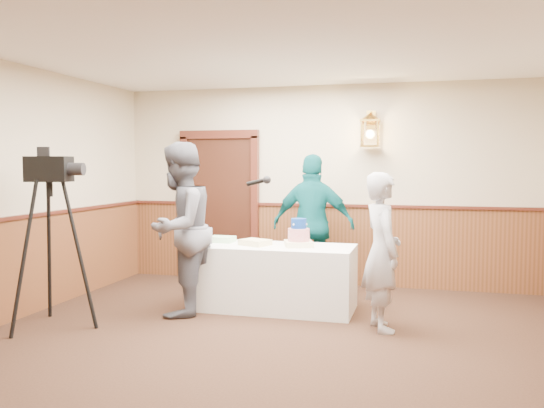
{
  "coord_description": "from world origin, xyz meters",
  "views": [
    {
      "loc": [
        1.33,
        -4.54,
        1.7
      ],
      "look_at": [
        -0.34,
        1.7,
        1.25
      ],
      "focal_mm": 38.0,
      "sensor_mm": 36.0,
      "label": 1
    }
  ],
  "objects_px": {
    "sheet_cake_yellow": "(255,242)",
    "baker": "(382,251)",
    "display_table": "(276,277)",
    "interviewer": "(179,229)",
    "sheet_cake_green": "(222,239)",
    "tv_camera_rig": "(51,251)",
    "assistant_p": "(313,225)",
    "tiered_cake": "(299,235)"
  },
  "relations": [
    {
      "from": "sheet_cake_green",
      "to": "tv_camera_rig",
      "type": "bearing_deg",
      "value": -132.6
    },
    {
      "from": "sheet_cake_yellow",
      "to": "tv_camera_rig",
      "type": "distance_m",
      "value": 2.23
    },
    {
      "from": "tiered_cake",
      "to": "assistant_p",
      "type": "relative_size",
      "value": 0.22
    },
    {
      "from": "tiered_cake",
      "to": "sheet_cake_yellow",
      "type": "height_order",
      "value": "tiered_cake"
    },
    {
      "from": "tiered_cake",
      "to": "baker",
      "type": "height_order",
      "value": "baker"
    },
    {
      "from": "interviewer",
      "to": "tiered_cake",
      "type": "bearing_deg",
      "value": 118.65
    },
    {
      "from": "sheet_cake_yellow",
      "to": "tv_camera_rig",
      "type": "xyz_separation_m",
      "value": [
        -1.81,
        -1.3,
        0.01
      ]
    },
    {
      "from": "sheet_cake_yellow",
      "to": "assistant_p",
      "type": "distance_m",
      "value": 1.04
    },
    {
      "from": "sheet_cake_yellow",
      "to": "tv_camera_rig",
      "type": "relative_size",
      "value": 0.18
    },
    {
      "from": "sheet_cake_yellow",
      "to": "sheet_cake_green",
      "type": "distance_m",
      "value": 0.5
    },
    {
      "from": "interviewer",
      "to": "baker",
      "type": "height_order",
      "value": "interviewer"
    },
    {
      "from": "display_table",
      "to": "assistant_p",
      "type": "xyz_separation_m",
      "value": [
        0.27,
        0.86,
        0.54
      ]
    },
    {
      "from": "display_table",
      "to": "baker",
      "type": "height_order",
      "value": "baker"
    },
    {
      "from": "sheet_cake_green",
      "to": "assistant_p",
      "type": "relative_size",
      "value": 0.16
    },
    {
      "from": "sheet_cake_yellow",
      "to": "tiered_cake",
      "type": "bearing_deg",
      "value": 4.26
    },
    {
      "from": "display_table",
      "to": "sheet_cake_yellow",
      "type": "height_order",
      "value": "sheet_cake_yellow"
    },
    {
      "from": "display_table",
      "to": "interviewer",
      "type": "relative_size",
      "value": 0.93
    },
    {
      "from": "assistant_p",
      "to": "tv_camera_rig",
      "type": "height_order",
      "value": "assistant_p"
    },
    {
      "from": "baker",
      "to": "interviewer",
      "type": "bearing_deg",
      "value": 66.45
    },
    {
      "from": "interviewer",
      "to": "baker",
      "type": "distance_m",
      "value": 2.25
    },
    {
      "from": "interviewer",
      "to": "tv_camera_rig",
      "type": "relative_size",
      "value": 1.09
    },
    {
      "from": "display_table",
      "to": "baker",
      "type": "distance_m",
      "value": 1.42
    },
    {
      "from": "tiered_cake",
      "to": "sheet_cake_yellow",
      "type": "xyz_separation_m",
      "value": [
        -0.51,
        -0.04,
        -0.09
      ]
    },
    {
      "from": "sheet_cake_green",
      "to": "baker",
      "type": "distance_m",
      "value": 2.07
    },
    {
      "from": "tiered_cake",
      "to": "sheet_cake_green",
      "type": "relative_size",
      "value": 1.35
    },
    {
      "from": "display_table",
      "to": "interviewer",
      "type": "bearing_deg",
      "value": -153.16
    },
    {
      "from": "sheet_cake_yellow",
      "to": "baker",
      "type": "distance_m",
      "value": 1.58
    },
    {
      "from": "tiered_cake",
      "to": "sheet_cake_green",
      "type": "distance_m",
      "value": 1.0
    },
    {
      "from": "sheet_cake_green",
      "to": "tv_camera_rig",
      "type": "relative_size",
      "value": 0.17
    },
    {
      "from": "display_table",
      "to": "interviewer",
      "type": "height_order",
      "value": "interviewer"
    },
    {
      "from": "sheet_cake_green",
      "to": "tv_camera_rig",
      "type": "distance_m",
      "value": 1.98
    },
    {
      "from": "display_table",
      "to": "assistant_p",
      "type": "height_order",
      "value": "assistant_p"
    },
    {
      "from": "tiered_cake",
      "to": "sheet_cake_green",
      "type": "xyz_separation_m",
      "value": [
        -0.98,
        0.12,
        -0.09
      ]
    },
    {
      "from": "baker",
      "to": "sheet_cake_green",
      "type": "bearing_deg",
      "value": 48.68
    },
    {
      "from": "tiered_cake",
      "to": "interviewer",
      "type": "relative_size",
      "value": 0.2
    },
    {
      "from": "display_table",
      "to": "sheet_cake_yellow",
      "type": "bearing_deg",
      "value": -172.55
    },
    {
      "from": "baker",
      "to": "tv_camera_rig",
      "type": "height_order",
      "value": "tv_camera_rig"
    },
    {
      "from": "sheet_cake_green",
      "to": "interviewer",
      "type": "bearing_deg",
      "value": -113.64
    },
    {
      "from": "tv_camera_rig",
      "to": "display_table",
      "type": "bearing_deg",
      "value": 23.13
    },
    {
      "from": "sheet_cake_green",
      "to": "assistant_p",
      "type": "bearing_deg",
      "value": 36.34
    },
    {
      "from": "display_table",
      "to": "interviewer",
      "type": "xyz_separation_m",
      "value": [
        -1.0,
        -0.5,
        0.6
      ]
    },
    {
      "from": "tv_camera_rig",
      "to": "baker",
      "type": "bearing_deg",
      "value": 3.86
    }
  ]
}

